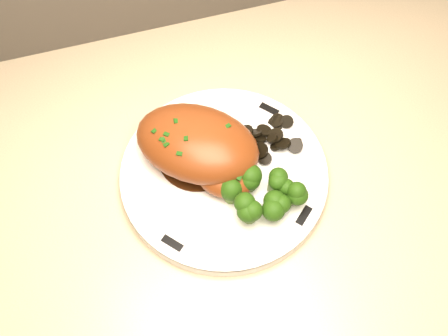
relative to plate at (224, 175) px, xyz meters
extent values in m
cylinder|color=white|center=(0.00, 0.00, 0.00)|extent=(0.32, 0.32, 0.02)
cube|color=black|center=(0.08, 0.07, 0.01)|extent=(0.03, 0.03, 0.00)
cube|color=black|center=(-0.07, 0.08, 0.01)|extent=(0.03, 0.03, 0.00)
cube|color=black|center=(-0.08, -0.07, 0.01)|extent=(0.03, 0.03, 0.00)
cube|color=black|center=(0.07, -0.08, 0.01)|extent=(0.03, 0.03, 0.00)
cylinder|color=#341909|center=(-0.03, 0.03, 0.01)|extent=(0.10, 0.10, 0.00)
ellipsoid|color=brown|center=(-0.03, 0.03, 0.04)|extent=(0.19, 0.18, 0.06)
ellipsoid|color=brown|center=(0.00, -0.02, 0.03)|extent=(0.09, 0.09, 0.03)
cube|color=#17420D|center=(-0.06, 0.06, 0.06)|extent=(0.01, 0.01, 0.00)
cube|color=#17420D|center=(-0.04, 0.05, 0.07)|extent=(0.01, 0.01, 0.00)
cube|color=#17420D|center=(-0.03, 0.04, 0.07)|extent=(0.01, 0.01, 0.00)
cube|color=#17420D|center=(-0.01, 0.03, 0.07)|extent=(0.01, 0.01, 0.00)
cube|color=#17420D|center=(0.00, 0.02, 0.07)|extent=(0.01, 0.01, 0.00)
cube|color=#17420D|center=(0.02, 0.01, 0.06)|extent=(0.01, 0.01, 0.00)
cylinder|color=black|center=(0.10, 0.02, 0.01)|extent=(0.02, 0.01, 0.01)
cylinder|color=black|center=(0.10, 0.03, 0.01)|extent=(0.02, 0.02, 0.01)
cylinder|color=black|center=(0.09, 0.03, 0.02)|extent=(0.02, 0.02, 0.01)
cylinder|color=black|center=(0.08, 0.04, 0.01)|extent=(0.02, 0.02, 0.01)
cylinder|color=black|center=(0.08, 0.04, 0.01)|extent=(0.02, 0.02, 0.01)
cylinder|color=black|center=(0.07, 0.04, 0.02)|extent=(0.02, 0.02, 0.01)
cylinder|color=black|center=(0.06, 0.04, 0.01)|extent=(0.02, 0.02, 0.01)
cylinder|color=black|center=(0.05, 0.04, 0.01)|extent=(0.02, 0.02, 0.00)
cylinder|color=black|center=(0.04, 0.03, 0.02)|extent=(0.02, 0.02, 0.01)
cylinder|color=black|center=(0.04, 0.03, 0.01)|extent=(0.02, 0.02, 0.01)
cylinder|color=black|center=(0.04, 0.02, 0.01)|extent=(0.02, 0.02, 0.01)
cylinder|color=black|center=(0.04, 0.02, 0.02)|extent=(0.02, 0.02, 0.01)
cylinder|color=black|center=(0.04, 0.01, 0.01)|extent=(0.03, 0.03, 0.01)
cylinder|color=black|center=(0.05, 0.01, 0.01)|extent=(0.03, 0.03, 0.01)
cylinder|color=black|center=(0.06, 0.00, 0.02)|extent=(0.03, 0.03, 0.02)
cylinder|color=black|center=(0.07, 0.00, 0.01)|extent=(0.02, 0.02, 0.02)
cylinder|color=black|center=(0.08, 0.00, 0.01)|extent=(0.03, 0.03, 0.01)
cylinder|color=black|center=(0.08, 0.01, 0.02)|extent=(0.03, 0.03, 0.01)
cylinder|color=black|center=(0.09, 0.01, 0.01)|extent=(0.03, 0.03, 0.01)
cylinder|color=black|center=(0.10, 0.02, 0.01)|extent=(0.03, 0.03, 0.01)
cylinder|color=olive|center=(0.00, -0.04, 0.02)|extent=(0.02, 0.02, 0.02)
sphere|color=#143207|center=(0.00, -0.04, 0.03)|extent=(0.03, 0.03, 0.03)
cylinder|color=olive|center=(0.02, -0.03, 0.02)|extent=(0.02, 0.02, 0.02)
sphere|color=#143207|center=(0.02, -0.03, 0.03)|extent=(0.03, 0.03, 0.03)
cylinder|color=olive|center=(0.05, -0.04, 0.02)|extent=(0.02, 0.02, 0.02)
sphere|color=#143207|center=(0.05, -0.04, 0.03)|extent=(0.03, 0.03, 0.03)
cylinder|color=olive|center=(0.01, -0.07, 0.02)|extent=(0.02, 0.02, 0.02)
sphere|color=#143207|center=(0.01, -0.07, 0.03)|extent=(0.03, 0.03, 0.03)
cylinder|color=olive|center=(0.04, -0.07, 0.02)|extent=(0.02, 0.02, 0.02)
sphere|color=#143207|center=(0.04, -0.07, 0.03)|extent=(0.03, 0.03, 0.03)
cylinder|color=olive|center=(0.06, -0.06, 0.02)|extent=(0.02, 0.02, 0.02)
sphere|color=#143207|center=(0.06, -0.06, 0.03)|extent=(0.03, 0.03, 0.03)
camera|label=1|loc=(-0.10, -0.33, 0.62)|focal=45.00mm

